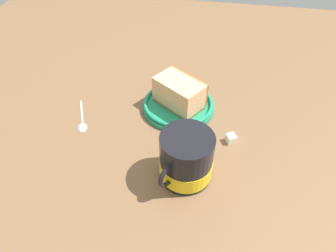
# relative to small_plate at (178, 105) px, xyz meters

# --- Properties ---
(ground_plane) EXTENTS (1.49, 1.49, 0.03)m
(ground_plane) POSITION_rel_small_plate_xyz_m (0.09, -0.02, -0.03)
(ground_plane) COLOR brown
(small_plate) EXTENTS (0.17, 0.17, 0.02)m
(small_plate) POSITION_rel_small_plate_xyz_m (0.00, 0.00, 0.00)
(small_plate) COLOR #1E8C66
(small_plate) RESTS_ON ground_plane
(cake_slice) EXTENTS (0.12, 0.13, 0.07)m
(cake_slice) POSITION_rel_small_plate_xyz_m (-0.00, 0.00, 0.03)
(cake_slice) COLOR #9E662D
(cake_slice) RESTS_ON small_plate
(tea_mug) EXTENTS (0.12, 0.10, 0.10)m
(tea_mug) POSITION_rel_small_plate_xyz_m (0.19, 0.04, 0.04)
(tea_mug) COLOR black
(tea_mug) RESTS_ON ground_plane
(teaspoon) EXTENTS (0.11, 0.06, 0.01)m
(teaspoon) POSITION_rel_small_plate_xyz_m (0.09, -0.21, -0.01)
(teaspoon) COLOR silver
(teaspoon) RESTS_ON ground_plane
(sugar_cube) EXTENTS (0.02, 0.02, 0.02)m
(sugar_cube) POSITION_rel_small_plate_xyz_m (0.09, 0.13, -0.00)
(sugar_cube) COLOR white
(sugar_cube) RESTS_ON ground_plane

